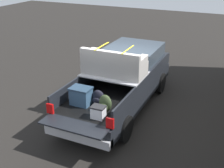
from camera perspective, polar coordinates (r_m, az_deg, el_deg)
name	(u,v)px	position (r m, az deg, el deg)	size (l,w,h in m)	color
ground_plane	(119,107)	(9.98, 1.45, -4.53)	(40.00, 40.00, 0.00)	black
pickup_truck	(124,78)	(9.87, 2.30, 1.19)	(6.05, 2.06, 2.23)	black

